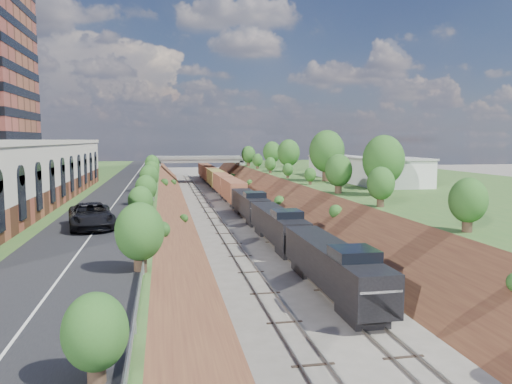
# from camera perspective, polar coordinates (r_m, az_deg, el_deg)

# --- Properties ---
(platform_left) EXTENTS (44.00, 180.00, 5.00)m
(platform_left) POSITION_cam_1_polar(r_m,az_deg,el_deg) (82.41, -26.54, -1.26)
(platform_left) COLOR #335E26
(platform_left) RESTS_ON ground
(platform_right) EXTENTS (44.00, 180.00, 5.00)m
(platform_right) POSITION_cam_1_polar(r_m,az_deg,el_deg) (90.29, 18.10, -0.34)
(platform_right) COLOR #335E26
(platform_right) RESTS_ON ground
(embankment_left) EXTENTS (10.00, 180.00, 10.00)m
(embankment_left) POSITION_cam_1_polar(r_m,az_deg,el_deg) (79.56, -11.02, -2.79)
(embankment_left) COLOR brown
(embankment_left) RESTS_ON ground
(embankment_right) EXTENTS (10.00, 180.00, 10.00)m
(embankment_right) POSITION_cam_1_polar(r_m,az_deg,el_deg) (82.36, 4.48, -2.40)
(embankment_right) COLOR brown
(embankment_right) RESTS_ON ground
(rail_left_track) EXTENTS (1.58, 180.00, 0.18)m
(rail_left_track) POSITION_cam_1_polar(r_m,az_deg,el_deg) (79.92, -4.98, -2.60)
(rail_left_track) COLOR gray
(rail_left_track) RESTS_ON ground
(rail_right_track) EXTENTS (1.58, 180.00, 0.18)m
(rail_right_track) POSITION_cam_1_polar(r_m,az_deg,el_deg) (80.59, -1.30, -2.50)
(rail_right_track) COLOR gray
(rail_right_track) RESTS_ON ground
(road) EXTENTS (8.00, 180.00, 0.10)m
(road) POSITION_cam_1_polar(r_m,az_deg,el_deg) (79.13, -14.35, 0.77)
(road) COLOR black
(road) RESTS_ON platform_left
(guardrail) EXTENTS (0.10, 171.00, 0.70)m
(guardrail) POSITION_cam_1_polar(r_m,az_deg,el_deg) (78.72, -11.39, 1.18)
(guardrail) COLOR #99999E
(guardrail) RESTS_ON platform_left
(overpass) EXTENTS (24.50, 8.30, 7.40)m
(overpass) POSITION_cam_1_polar(r_m,az_deg,el_deg) (141.20, -6.44, 3.09)
(overpass) COLOR gray
(overpass) RESTS_ON ground
(white_building_near) EXTENTS (9.00, 12.00, 4.00)m
(white_building_near) POSITION_cam_1_polar(r_m,az_deg,el_deg) (78.48, 14.92, 2.14)
(white_building_near) COLOR silver
(white_building_near) RESTS_ON platform_right
(white_building_far) EXTENTS (8.00, 10.00, 3.60)m
(white_building_far) POSITION_cam_1_polar(r_m,az_deg,el_deg) (98.59, 9.14, 2.90)
(white_building_far) COLOR silver
(white_building_far) RESTS_ON platform_right
(tree_right_large) EXTENTS (5.25, 5.25, 7.61)m
(tree_right_large) POSITION_cam_1_polar(r_m,az_deg,el_deg) (64.75, 14.35, 3.49)
(tree_right_large) COLOR #473323
(tree_right_large) RESTS_ON platform_right
(tree_left_crest) EXTENTS (2.45, 2.45, 3.55)m
(tree_left_crest) POSITION_cam_1_polar(r_m,az_deg,el_deg) (39.00, -12.74, -1.46)
(tree_left_crest) COLOR #473323
(tree_left_crest) RESTS_ON platform_left
(freight_train) EXTENTS (3.00, 136.83, 4.55)m
(freight_train) POSITION_cam_1_polar(r_m,az_deg,el_deg) (99.68, -3.14, 0.56)
(freight_train) COLOR black
(freight_train) RESTS_ON ground
(suv) EXTENTS (4.50, 7.52, 1.96)m
(suv) POSITION_cam_1_polar(r_m,az_deg,el_deg) (41.24, -18.34, -2.57)
(suv) COLOR black
(suv) RESTS_ON road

